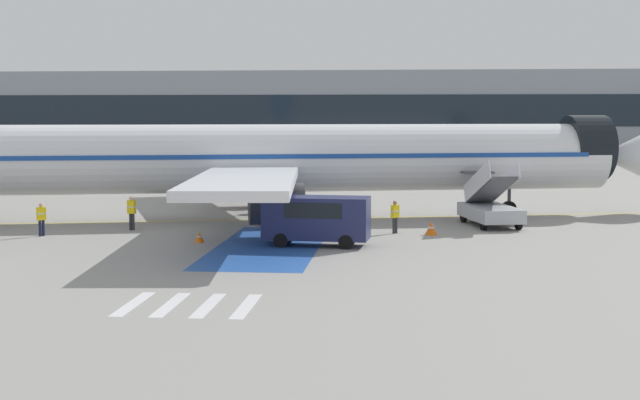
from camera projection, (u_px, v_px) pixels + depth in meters
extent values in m
plane|color=gray|center=(272.00, 220.00, 49.92)|extent=(600.00, 600.00, 0.00)
cube|color=gold|center=(296.00, 219.00, 50.22)|extent=(77.56, 18.92, 0.01)
cube|color=#2856A8|center=(268.00, 246.00, 39.92)|extent=(4.59, 13.06, 0.01)
cube|color=silver|center=(133.00, 304.00, 27.92)|extent=(0.44, 3.60, 0.01)
cube|color=silver|center=(171.00, 305.00, 27.81)|extent=(0.44, 3.60, 0.01)
cube|color=silver|center=(208.00, 305.00, 27.70)|extent=(0.44, 3.60, 0.01)
cube|color=silver|center=(246.00, 306.00, 27.59)|extent=(0.44, 3.60, 0.01)
cylinder|color=silver|center=(296.00, 158.00, 49.88)|extent=(35.63, 12.07, 3.79)
cone|color=silver|center=(630.00, 156.00, 52.71)|extent=(4.92, 4.59, 3.71)
cylinder|color=black|center=(585.00, 148.00, 52.26)|extent=(3.11, 4.25, 3.82)
cube|color=#19479E|center=(296.00, 155.00, 49.86)|extent=(32.87, 11.47, 0.24)
cube|color=silver|center=(230.00, 161.00, 57.89)|extent=(10.24, 16.87, 0.44)
cylinder|color=#38383D|center=(255.00, 181.00, 56.82)|extent=(3.02, 2.57, 2.01)
cube|color=silver|center=(246.00, 180.00, 41.04)|extent=(6.11, 16.71, 0.44)
cylinder|color=#38383D|center=(276.00, 204.00, 42.78)|extent=(3.02, 2.57, 2.01)
cylinder|color=#38383D|center=(509.00, 186.00, 51.82)|extent=(0.20, 0.20, 2.64)
cylinder|color=black|center=(509.00, 208.00, 51.95)|extent=(0.88, 0.47, 0.84)
cylinder|color=#38383D|center=(262.00, 185.00, 52.76)|extent=(0.24, 0.24, 2.32)
cylinder|color=black|center=(262.00, 204.00, 52.87)|extent=(1.21, 0.84, 1.10)
cylinder|color=#38383D|center=(271.00, 194.00, 46.86)|extent=(0.24, 0.24, 2.32)
cylinder|color=black|center=(271.00, 216.00, 46.97)|extent=(1.21, 0.84, 1.10)
cube|color=#ADB2BA|center=(490.00, 213.00, 47.11)|extent=(3.27, 5.18, 0.70)
cylinder|color=black|center=(464.00, 216.00, 48.67)|extent=(0.38, 0.73, 0.70)
cylinder|color=black|center=(496.00, 215.00, 48.93)|extent=(0.38, 0.73, 0.70)
cylinder|color=black|center=(483.00, 223.00, 45.36)|extent=(0.38, 0.73, 0.70)
cylinder|color=black|center=(519.00, 223.00, 45.62)|extent=(0.38, 0.73, 0.70)
cube|color=#4C4C51|center=(491.00, 191.00, 47.00)|extent=(2.36, 4.36, 1.79)
cube|color=#4C4C51|center=(477.00, 172.00, 49.16)|extent=(1.86, 1.46, 0.12)
cube|color=silver|center=(477.00, 182.00, 46.84)|extent=(1.10, 4.32, 2.52)
cube|color=silver|center=(505.00, 182.00, 47.06)|extent=(1.10, 4.32, 2.52)
cube|color=#38383D|center=(218.00, 175.00, 74.00)|extent=(9.70, 3.90, 0.60)
cube|color=silver|center=(274.00, 169.00, 74.22)|extent=(2.43, 2.66, 1.60)
cube|color=black|center=(286.00, 165.00, 74.25)|extent=(0.34, 1.98, 0.70)
cylinder|color=#B7BCC4|center=(213.00, 158.00, 73.84)|extent=(6.76, 3.18, 2.23)
cylinder|color=gold|center=(213.00, 158.00, 73.84)|extent=(0.69, 2.30, 2.27)
cylinder|color=black|center=(269.00, 178.00, 75.45)|extent=(0.99, 0.42, 0.96)
cylinder|color=black|center=(269.00, 180.00, 73.09)|extent=(0.99, 0.42, 0.96)
cylinder|color=black|center=(213.00, 178.00, 75.18)|extent=(0.99, 0.42, 0.96)
cylinder|color=black|center=(211.00, 180.00, 72.82)|extent=(0.99, 0.42, 0.96)
cylinder|color=black|center=(181.00, 178.00, 75.03)|extent=(0.99, 0.42, 0.96)
cylinder|color=black|center=(179.00, 180.00, 72.67)|extent=(0.99, 0.42, 0.96)
cube|color=#1E234C|center=(316.00, 218.00, 40.02)|extent=(4.86, 2.20, 1.90)
cube|color=black|center=(316.00, 209.00, 39.98)|extent=(2.74, 2.06, 0.68)
cylinder|color=black|center=(351.00, 237.00, 40.68)|extent=(0.65, 0.25, 0.64)
cylinder|color=black|center=(346.00, 242.00, 39.04)|extent=(0.65, 0.25, 0.64)
cylinder|color=black|center=(289.00, 235.00, 41.19)|extent=(0.65, 0.25, 0.64)
cylinder|color=black|center=(281.00, 240.00, 39.55)|extent=(0.65, 0.25, 0.64)
cylinder|color=#2D2D33|center=(131.00, 222.00, 45.43)|extent=(0.14, 0.14, 0.86)
cylinder|color=#2D2D33|center=(133.00, 222.00, 45.36)|extent=(0.14, 0.14, 0.86)
cube|color=yellow|center=(132.00, 207.00, 45.32)|extent=(0.47, 0.35, 0.68)
cube|color=silver|center=(132.00, 207.00, 45.32)|extent=(0.48, 0.36, 0.06)
sphere|color=beige|center=(131.00, 198.00, 45.27)|extent=(0.23, 0.23, 0.23)
cylinder|color=#191E38|center=(43.00, 228.00, 43.27)|extent=(0.14, 0.14, 0.79)
cylinder|color=#191E38|center=(40.00, 228.00, 43.15)|extent=(0.14, 0.14, 0.79)
cube|color=yellow|center=(41.00, 214.00, 43.14)|extent=(0.44, 0.46, 0.63)
cube|color=silver|center=(41.00, 214.00, 43.14)|extent=(0.46, 0.47, 0.06)
sphere|color=tan|center=(41.00, 205.00, 43.10)|extent=(0.21, 0.21, 0.21)
cylinder|color=#2D2D33|center=(394.00, 226.00, 44.11)|extent=(0.14, 0.14, 0.79)
cylinder|color=#2D2D33|center=(396.00, 225.00, 44.23)|extent=(0.14, 0.14, 0.79)
cube|color=yellow|center=(395.00, 211.00, 44.10)|extent=(0.44, 0.46, 0.63)
cube|color=silver|center=(395.00, 211.00, 44.10)|extent=(0.45, 0.48, 0.06)
sphere|color=#9E704C|center=(395.00, 203.00, 44.06)|extent=(0.21, 0.21, 0.21)
cone|color=orange|center=(199.00, 237.00, 41.13)|extent=(0.45, 0.45, 0.50)
cylinder|color=white|center=(199.00, 236.00, 41.13)|extent=(0.25, 0.25, 0.06)
cone|color=orange|center=(431.00, 228.00, 43.67)|extent=(0.59, 0.59, 0.66)
cylinder|color=white|center=(431.00, 228.00, 43.67)|extent=(0.33, 0.33, 0.08)
cube|color=#89939E|center=(338.00, 115.00, 120.38)|extent=(138.02, 12.00, 11.42)
cube|color=#19232D|center=(334.00, 110.00, 114.33)|extent=(132.50, 0.10, 4.00)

